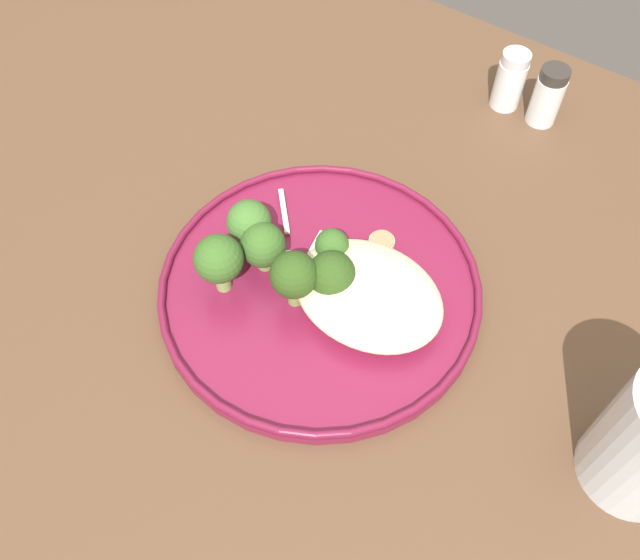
{
  "coord_description": "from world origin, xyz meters",
  "views": [
    {
      "loc": [
        0.15,
        -0.23,
        1.25
      ],
      "look_at": [
        -0.05,
        0.05,
        0.76
      ],
      "focal_mm": 37.92,
      "sensor_mm": 36.0,
      "label": 1
    }
  ],
  "objects_px": {
    "broccoli_floret_front_edge": "(249,222)",
    "seared_scallop_large_seared": "(398,287)",
    "broccoli_floret_split_head": "(215,264)",
    "seared_scallop_half_hidden": "(306,275)",
    "broccoli_floret_beside_noodles": "(263,246)",
    "seared_scallop_left_edge": "(390,326)",
    "broccoli_floret_rear_charred": "(332,247)",
    "seared_scallop_front_small": "(362,301)",
    "dinner_plate": "(320,287)",
    "seared_scallop_rear_pale": "(356,321)",
    "broccoli_floret_small_sprig": "(294,276)",
    "broccoli_floret_near_rim": "(331,275)",
    "salt_shaker": "(510,80)",
    "seared_scallop_tiny_bay": "(381,244)",
    "pepper_shaker": "(548,96)"
  },
  "relations": [
    {
      "from": "dinner_plate",
      "to": "seared_scallop_rear_pale",
      "type": "distance_m",
      "value": 0.05
    },
    {
      "from": "seared_scallop_half_hidden",
      "to": "broccoli_floret_beside_noodles",
      "type": "height_order",
      "value": "broccoli_floret_beside_noodles"
    },
    {
      "from": "seared_scallop_large_seared",
      "to": "pepper_shaker",
      "type": "distance_m",
      "value": 0.29
    },
    {
      "from": "seared_scallop_rear_pale",
      "to": "broccoli_floret_rear_charred",
      "type": "xyz_separation_m",
      "value": [
        -0.06,
        0.04,
        0.02
      ]
    },
    {
      "from": "broccoli_floret_small_sprig",
      "to": "pepper_shaker",
      "type": "bearing_deg",
      "value": 77.97
    },
    {
      "from": "seared_scallop_large_seared",
      "to": "broccoli_floret_beside_noodles",
      "type": "relative_size",
      "value": 0.47
    },
    {
      "from": "dinner_plate",
      "to": "seared_scallop_large_seared",
      "type": "relative_size",
      "value": 11.94
    },
    {
      "from": "seared_scallop_left_edge",
      "to": "seared_scallop_half_hidden",
      "type": "height_order",
      "value": "same"
    },
    {
      "from": "seared_scallop_rear_pale",
      "to": "broccoli_floret_rear_charred",
      "type": "distance_m",
      "value": 0.07
    },
    {
      "from": "seared_scallop_rear_pale",
      "to": "seared_scallop_left_edge",
      "type": "bearing_deg",
      "value": 24.66
    },
    {
      "from": "seared_scallop_half_hidden",
      "to": "salt_shaker",
      "type": "xyz_separation_m",
      "value": [
        0.03,
        0.33,
        0.01
      ]
    },
    {
      "from": "broccoli_floret_small_sprig",
      "to": "broccoli_floret_rear_charred",
      "type": "bearing_deg",
      "value": 85.37
    },
    {
      "from": "seared_scallop_front_small",
      "to": "broccoli_floret_rear_charred",
      "type": "height_order",
      "value": "broccoli_floret_rear_charred"
    },
    {
      "from": "seared_scallop_tiny_bay",
      "to": "broccoli_floret_front_edge",
      "type": "distance_m",
      "value": 0.12
    },
    {
      "from": "broccoli_floret_beside_noodles",
      "to": "seared_scallop_large_seared",
      "type": "bearing_deg",
      "value": 20.93
    },
    {
      "from": "broccoli_floret_beside_noodles",
      "to": "pepper_shaker",
      "type": "height_order",
      "value": "pepper_shaker"
    },
    {
      "from": "broccoli_floret_front_edge",
      "to": "seared_scallop_rear_pale",
      "type": "bearing_deg",
      "value": -8.44
    },
    {
      "from": "seared_scallop_large_seared",
      "to": "broccoli_floret_small_sprig",
      "type": "relative_size",
      "value": 0.4
    },
    {
      "from": "seared_scallop_tiny_bay",
      "to": "broccoli_floret_small_sprig",
      "type": "bearing_deg",
      "value": -110.21
    },
    {
      "from": "broccoli_floret_front_edge",
      "to": "broccoli_floret_small_sprig",
      "type": "height_order",
      "value": "broccoli_floret_small_sprig"
    },
    {
      "from": "seared_scallop_tiny_bay",
      "to": "salt_shaker",
      "type": "distance_m",
      "value": 0.26
    },
    {
      "from": "seared_scallop_large_seared",
      "to": "broccoli_floret_beside_noodles",
      "type": "height_order",
      "value": "broccoli_floret_beside_noodles"
    },
    {
      "from": "seared_scallop_tiny_bay",
      "to": "broccoli_floret_small_sprig",
      "type": "relative_size",
      "value": 0.39
    },
    {
      "from": "seared_scallop_half_hidden",
      "to": "broccoli_floret_near_rim",
      "type": "bearing_deg",
      "value": 3.93
    },
    {
      "from": "seared_scallop_front_small",
      "to": "broccoli_floret_near_rim",
      "type": "xyz_separation_m",
      "value": [
        -0.03,
        -0.0,
        0.02
      ]
    },
    {
      "from": "seared_scallop_left_edge",
      "to": "seared_scallop_half_hidden",
      "type": "distance_m",
      "value": 0.09
    },
    {
      "from": "seared_scallop_left_edge",
      "to": "broccoli_floret_rear_charred",
      "type": "bearing_deg",
      "value": 159.13
    },
    {
      "from": "seared_scallop_front_small",
      "to": "seared_scallop_half_hidden",
      "type": "distance_m",
      "value": 0.06
    },
    {
      "from": "seared_scallop_left_edge",
      "to": "salt_shaker",
      "type": "relative_size",
      "value": 0.48
    },
    {
      "from": "seared_scallop_half_hidden",
      "to": "salt_shaker",
      "type": "height_order",
      "value": "salt_shaker"
    },
    {
      "from": "salt_shaker",
      "to": "broccoli_floret_split_head",
      "type": "bearing_deg",
      "value": -103.6
    },
    {
      "from": "dinner_plate",
      "to": "broccoli_floret_rear_charred",
      "type": "xyz_separation_m",
      "value": [
        -0.01,
        0.03,
        0.03
      ]
    },
    {
      "from": "broccoli_floret_front_edge",
      "to": "broccoli_floret_split_head",
      "type": "relative_size",
      "value": 0.85
    },
    {
      "from": "pepper_shaker",
      "to": "broccoli_floret_beside_noodles",
      "type": "bearing_deg",
      "value": -109.63
    },
    {
      "from": "dinner_plate",
      "to": "broccoli_floret_small_sprig",
      "type": "relative_size",
      "value": 4.77
    },
    {
      "from": "broccoli_floret_split_head",
      "to": "seared_scallop_front_small",
      "type": "bearing_deg",
      "value": 26.6
    },
    {
      "from": "dinner_plate",
      "to": "salt_shaker",
      "type": "relative_size",
      "value": 4.33
    },
    {
      "from": "dinner_plate",
      "to": "salt_shaker",
      "type": "xyz_separation_m",
      "value": [
        0.02,
        0.33,
        0.02
      ]
    },
    {
      "from": "seared_scallop_rear_pale",
      "to": "seared_scallop_front_small",
      "type": "distance_m",
      "value": 0.02
    },
    {
      "from": "broccoli_floret_split_head",
      "to": "seared_scallop_rear_pale",
      "type": "bearing_deg",
      "value": 17.14
    },
    {
      "from": "salt_shaker",
      "to": "seared_scallop_front_small",
      "type": "bearing_deg",
      "value": -86.29
    },
    {
      "from": "seared_scallop_rear_pale",
      "to": "seared_scallop_tiny_bay",
      "type": "bearing_deg",
      "value": 107.87
    },
    {
      "from": "dinner_plate",
      "to": "broccoli_floret_rear_charred",
      "type": "bearing_deg",
      "value": 101.25
    },
    {
      "from": "broccoli_floret_split_head",
      "to": "seared_scallop_half_hidden",
      "type": "bearing_deg",
      "value": 41.43
    },
    {
      "from": "seared_scallop_large_seared",
      "to": "seared_scallop_rear_pale",
      "type": "bearing_deg",
      "value": -101.33
    },
    {
      "from": "seared_scallop_half_hidden",
      "to": "broccoli_floret_beside_noodles",
      "type": "bearing_deg",
      "value": -171.15
    },
    {
      "from": "broccoli_floret_front_edge",
      "to": "seared_scallop_large_seared",
      "type": "bearing_deg",
      "value": 12.83
    },
    {
      "from": "seared_scallop_front_small",
      "to": "broccoli_floret_rear_charred",
      "type": "distance_m",
      "value": 0.06
    },
    {
      "from": "seared_scallop_left_edge",
      "to": "broccoli_floret_small_sprig",
      "type": "relative_size",
      "value": 0.53
    },
    {
      "from": "seared_scallop_rear_pale",
      "to": "broccoli_floret_small_sprig",
      "type": "relative_size",
      "value": 0.41
    }
  ]
}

